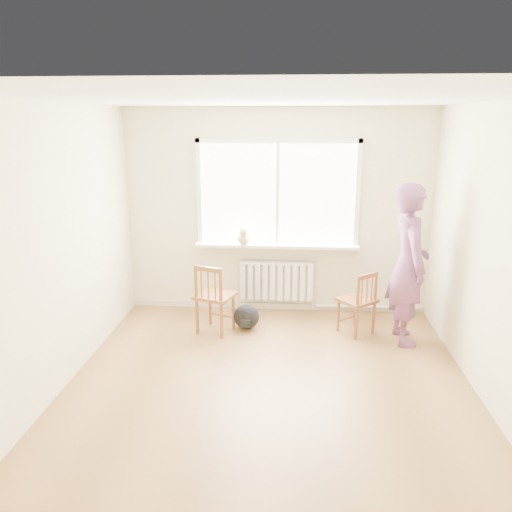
% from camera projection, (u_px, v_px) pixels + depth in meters
% --- Properties ---
extents(floor, '(4.50, 4.50, 0.00)m').
position_uv_depth(floor, '(268.00, 394.00, 4.77)').
color(floor, olive).
rests_on(floor, ground).
extents(ceiling, '(4.50, 4.50, 0.00)m').
position_uv_depth(ceiling, '(270.00, 99.00, 4.05)').
color(ceiling, white).
rests_on(ceiling, back_wall).
extents(back_wall, '(4.00, 0.01, 2.70)m').
position_uv_depth(back_wall, '(277.00, 213.00, 6.58)').
color(back_wall, beige).
rests_on(back_wall, ground).
extents(window, '(2.12, 0.05, 1.42)m').
position_uv_depth(window, '(278.00, 189.00, 6.47)').
color(window, white).
rests_on(window, back_wall).
extents(windowsill, '(2.15, 0.22, 0.04)m').
position_uv_depth(windowsill, '(277.00, 245.00, 6.58)').
color(windowsill, white).
rests_on(windowsill, back_wall).
extents(radiator, '(1.00, 0.12, 0.55)m').
position_uv_depth(radiator, '(276.00, 280.00, 6.73)').
color(radiator, white).
rests_on(radiator, back_wall).
extents(heating_pipe, '(1.40, 0.04, 0.04)m').
position_uv_depth(heating_pipe, '(368.00, 307.00, 6.76)').
color(heating_pipe, silver).
rests_on(heating_pipe, back_wall).
extents(baseboard, '(4.00, 0.03, 0.08)m').
position_uv_depth(baseboard, '(276.00, 306.00, 6.91)').
color(baseboard, beige).
rests_on(baseboard, ground).
extents(chair_left, '(0.54, 0.53, 0.88)m').
position_uv_depth(chair_left, '(213.00, 299.00, 6.03)').
color(chair_left, brown).
rests_on(chair_left, floor).
extents(chair_right, '(0.54, 0.54, 0.80)m').
position_uv_depth(chair_right, '(359.00, 303.00, 6.01)').
color(chair_right, brown).
rests_on(chair_right, floor).
extents(person, '(0.50, 0.72, 1.87)m').
position_uv_depth(person, '(408.00, 265.00, 5.70)').
color(person, '#BD3F40').
rests_on(person, floor).
extents(cat, '(0.20, 0.41, 0.28)m').
position_uv_depth(cat, '(244.00, 237.00, 6.49)').
color(cat, beige).
rests_on(cat, windowsill).
extents(backpack, '(0.32, 0.24, 0.32)m').
position_uv_depth(backpack, '(246.00, 317.00, 6.22)').
color(backpack, black).
rests_on(backpack, floor).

